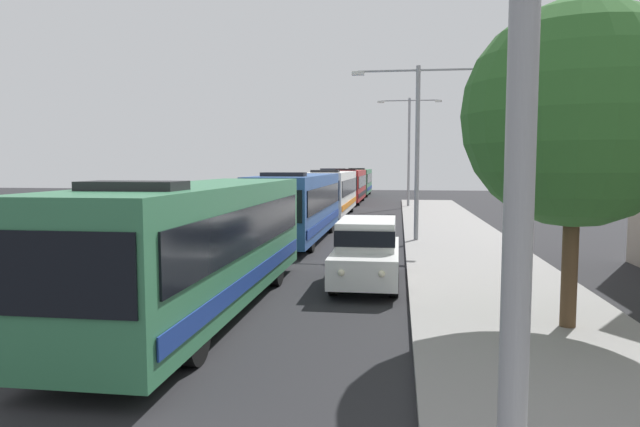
% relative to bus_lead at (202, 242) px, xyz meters
% --- Properties ---
extents(bus_lead, '(2.58, 11.28, 3.21)m').
position_rel_bus_lead_xyz_m(bus_lead, '(0.00, 0.00, 0.00)').
color(bus_lead, '#33724C').
rests_on(bus_lead, ground_plane).
extents(bus_second_in_line, '(2.58, 11.37, 3.21)m').
position_rel_bus_lead_xyz_m(bus_second_in_line, '(0.00, 12.93, 0.00)').
color(bus_second_in_line, '#284C8C').
rests_on(bus_second_in_line, ground_plane).
extents(bus_middle, '(2.58, 11.62, 3.21)m').
position_rel_bus_lead_xyz_m(bus_middle, '(0.00, 25.79, 0.00)').
color(bus_middle, silver).
rests_on(bus_middle, ground_plane).
extents(bus_fourth_in_line, '(2.58, 11.15, 3.21)m').
position_rel_bus_lead_xyz_m(bus_fourth_in_line, '(-0.00, 39.51, -0.00)').
color(bus_fourth_in_line, maroon).
rests_on(bus_fourth_in_line, ground_plane).
extents(bus_rear, '(2.58, 10.78, 3.21)m').
position_rel_bus_lead_xyz_m(bus_rear, '(-0.00, 52.27, -0.00)').
color(bus_rear, '#33724C').
rests_on(bus_rear, ground_plane).
extents(white_suv, '(1.86, 5.08, 1.90)m').
position_rel_bus_lead_xyz_m(white_suv, '(3.70, 3.77, -0.66)').
color(white_suv, white).
rests_on(white_suv, ground_plane).
extents(box_truck_oncoming, '(2.35, 8.24, 3.15)m').
position_rel_bus_lead_xyz_m(box_truck_oncoming, '(-3.30, 54.21, 0.02)').
color(box_truck_oncoming, navy).
rests_on(box_truck_oncoming, ground_plane).
extents(streetlamp_mid, '(5.86, 0.28, 7.71)m').
position_rel_bus_lead_xyz_m(streetlamp_mid, '(5.40, 12.76, 3.22)').
color(streetlamp_mid, gray).
rests_on(streetlamp_mid, sidewalk).
extents(streetlamp_far, '(5.19, 0.28, 8.84)m').
position_rel_bus_lead_xyz_m(streetlamp_far, '(5.40, 34.19, 3.78)').
color(streetlamp_far, gray).
rests_on(streetlamp_far, sidewalk).
extents(roadside_tree, '(4.54, 4.54, 6.61)m').
position_rel_bus_lead_xyz_m(roadside_tree, '(8.11, -0.59, 2.79)').
color(roadside_tree, '#4C3823').
rests_on(roadside_tree, sidewalk).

